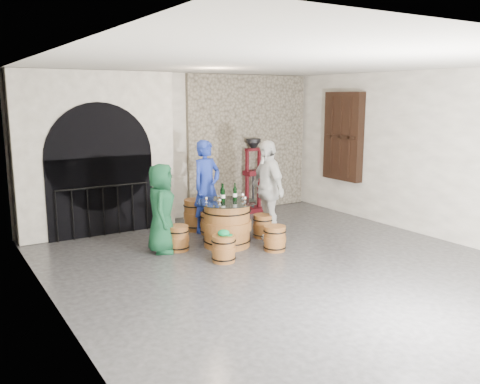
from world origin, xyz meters
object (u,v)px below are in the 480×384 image
barrel_stool_left (178,238)px  person_green (161,208)px  barrel_stool_near_right (275,238)px  wine_bottle_left (223,195)px  corking_press (253,170)px  side_barrel (195,215)px  barrel_stool_near_left (224,249)px  person_white (267,189)px  barrel_stool_far (210,223)px  barrel_stool_right (263,226)px  wine_bottle_center (235,193)px  person_blue (207,187)px  barrel_table (227,224)px  wine_bottle_right (222,194)px

barrel_stool_left → person_green: person_green is taller
barrel_stool_left → barrel_stool_near_right: bearing=-32.4°
person_green → wine_bottle_left: bearing=-76.3°
barrel_stool_left → corking_press: bearing=33.5°
barrel_stool_left → side_barrel: bearing=50.5°
barrel_stool_near_left → person_white: 1.90m
barrel_stool_far → person_white: bearing=-40.9°
side_barrel → barrel_stool_near_right: bearing=-74.6°
barrel_stool_right → person_green: bearing=175.5°
wine_bottle_center → side_barrel: (-0.15, 1.32, -0.65)m
person_green → wine_bottle_center: 1.37m
person_white → person_green: bearing=-87.2°
barrel_stool_far → barrel_stool_near_left: size_ratio=1.00×
wine_bottle_left → wine_bottle_center: 0.24m
wine_bottle_center → person_white: bearing=10.1°
barrel_stool_left → barrel_stool_near_left: bearing=-69.2°
person_blue → barrel_table: bearing=-113.8°
barrel_table → corking_press: size_ratio=0.63×
barrel_stool_far → barrel_table: bearing=-98.7°
barrel_stool_left → person_white: 2.01m
wine_bottle_center → side_barrel: size_ratio=0.51×
wine_bottle_center → corking_press: size_ratio=0.19×
person_green → person_blue: (1.31, 0.77, 0.14)m
barrel_table → wine_bottle_right: wine_bottle_right is taller
barrel_stool_near_left → barrel_stool_right: bearing=32.3°
barrel_stool_right → wine_bottle_left: size_ratio=1.38×
corking_press → person_green: bearing=-154.9°
wine_bottle_center → barrel_table: bearing=-179.2°
barrel_stool_far → barrel_stool_right: same height
barrel_stool_near_right → person_blue: bearing=103.2°
person_white → wine_bottle_left: (-1.07, -0.13, 0.02)m
barrel_stool_near_left → corking_press: size_ratio=0.26×
barrel_stool_near_left → person_white: size_ratio=0.24×
person_blue → barrel_stool_right: bearing=-67.0°
barrel_table → person_green: (-1.15, 0.29, 0.37)m
barrel_stool_right → barrel_stool_left: bearing=177.0°
barrel_stool_near_left → wine_bottle_left: bearing=60.3°
barrel_stool_near_left → person_green: size_ratio=0.29×
wine_bottle_right → corking_press: (2.02, 2.03, 0.04)m
barrel_stool_far → side_barrel: size_ratio=0.70×
barrel_stool_near_left → person_blue: 2.06m
wine_bottle_right → corking_press: size_ratio=0.19×
wine_bottle_left → person_white: bearing=7.2°
barrel_stool_right → barrel_stool_near_right: same height
barrel_table → wine_bottle_left: (-0.07, 0.01, 0.55)m
barrel_stool_far → person_blue: bearing=81.3°
person_blue → wine_bottle_left: (-0.23, -1.05, 0.03)m
barrel_stool_near_right → wine_bottle_center: size_ratio=1.38×
barrel_stool_right → side_barrel: side_barrel is taller
barrel_stool_right → person_green: (-2.04, 0.16, 0.56)m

